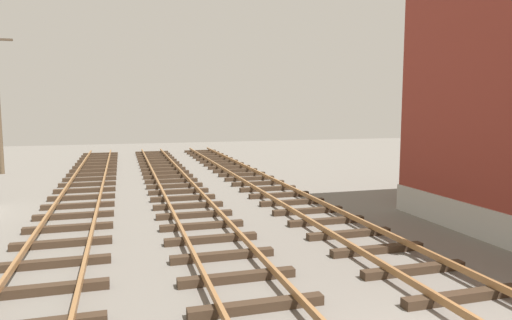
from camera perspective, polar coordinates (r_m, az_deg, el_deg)
The scene contains 0 objects.
Camera 1 is at (-4.61, -4.59, 3.62)m, focal length 32.23 mm.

